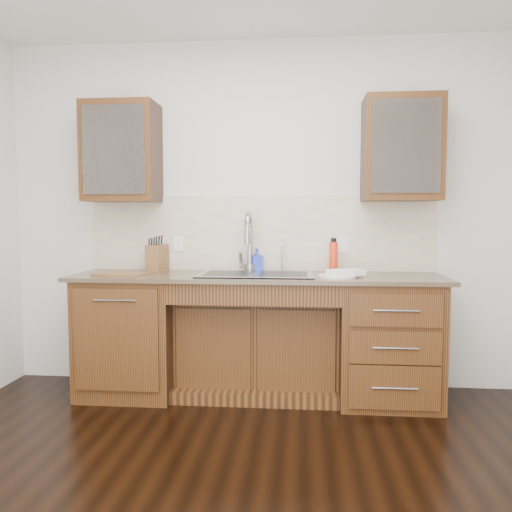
# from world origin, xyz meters

# --- Properties ---
(wall_back) EXTENTS (4.00, 0.10, 2.70)m
(wall_back) POSITION_xyz_m (0.00, 1.80, 1.35)
(wall_back) COLOR silver
(wall_back) RESTS_ON ground
(base_cabinet_left) EXTENTS (0.70, 0.62, 0.88)m
(base_cabinet_left) POSITION_xyz_m (-0.95, 1.44, 0.44)
(base_cabinet_left) COLOR #593014
(base_cabinet_left) RESTS_ON ground
(base_cabinet_center) EXTENTS (1.20, 0.44, 0.70)m
(base_cabinet_center) POSITION_xyz_m (0.00, 1.53, 0.35)
(base_cabinet_center) COLOR #593014
(base_cabinet_center) RESTS_ON ground
(base_cabinet_right) EXTENTS (0.70, 0.62, 0.88)m
(base_cabinet_right) POSITION_xyz_m (0.95, 1.44, 0.44)
(base_cabinet_right) COLOR #593014
(base_cabinet_right) RESTS_ON ground
(countertop) EXTENTS (2.70, 0.65, 0.03)m
(countertop) POSITION_xyz_m (0.00, 1.43, 0.90)
(countertop) COLOR #84705B
(countertop) RESTS_ON base_cabinet_left
(backsplash) EXTENTS (2.70, 0.02, 0.59)m
(backsplash) POSITION_xyz_m (0.00, 1.74, 1.21)
(backsplash) COLOR beige
(backsplash) RESTS_ON wall_back
(sink) EXTENTS (0.84, 0.46, 0.19)m
(sink) POSITION_xyz_m (0.00, 1.41, 0.83)
(sink) COLOR #9E9EA5
(sink) RESTS_ON countertop
(faucet) EXTENTS (0.04, 0.04, 0.40)m
(faucet) POSITION_xyz_m (-0.07, 1.64, 1.11)
(faucet) COLOR #999993
(faucet) RESTS_ON countertop
(filter_tap) EXTENTS (0.02, 0.02, 0.24)m
(filter_tap) POSITION_xyz_m (0.18, 1.65, 1.03)
(filter_tap) COLOR #999993
(filter_tap) RESTS_ON countertop
(upper_cabinet_left) EXTENTS (0.55, 0.34, 0.75)m
(upper_cabinet_left) POSITION_xyz_m (-1.05, 1.58, 1.83)
(upper_cabinet_left) COLOR #593014
(upper_cabinet_left) RESTS_ON wall_back
(upper_cabinet_right) EXTENTS (0.55, 0.34, 0.75)m
(upper_cabinet_right) POSITION_xyz_m (1.05, 1.58, 1.83)
(upper_cabinet_right) COLOR #593014
(upper_cabinet_right) RESTS_ON wall_back
(outlet_left) EXTENTS (0.08, 0.01, 0.12)m
(outlet_left) POSITION_xyz_m (-0.65, 1.73, 1.12)
(outlet_left) COLOR white
(outlet_left) RESTS_ON backsplash
(outlet_right) EXTENTS (0.08, 0.01, 0.12)m
(outlet_right) POSITION_xyz_m (0.65, 1.73, 1.12)
(outlet_right) COLOR white
(outlet_right) RESTS_ON backsplash
(soap_bottle) EXTENTS (0.10, 0.11, 0.18)m
(soap_bottle) POSITION_xyz_m (-0.02, 1.67, 1.00)
(soap_bottle) COLOR blue
(soap_bottle) RESTS_ON countertop
(water_bottle) EXTENTS (0.07, 0.07, 0.23)m
(water_bottle) POSITION_xyz_m (0.57, 1.61, 1.03)
(water_bottle) COLOR red
(water_bottle) RESTS_ON countertop
(plate) EXTENTS (0.30, 0.30, 0.01)m
(plate) POSITION_xyz_m (0.58, 1.33, 0.92)
(plate) COLOR silver
(plate) RESTS_ON countertop
(dish_towel) EXTENTS (0.28, 0.25, 0.04)m
(dish_towel) POSITION_xyz_m (0.64, 1.35, 0.94)
(dish_towel) COLOR white
(dish_towel) RESTS_ON plate
(knife_block) EXTENTS (0.14, 0.20, 0.21)m
(knife_block) POSITION_xyz_m (-0.80, 1.62, 1.01)
(knife_block) COLOR olive
(knife_block) RESTS_ON countertop
(cutting_board) EXTENTS (0.39, 0.32, 0.02)m
(cutting_board) POSITION_xyz_m (-0.99, 1.33, 0.92)
(cutting_board) COLOR brown
(cutting_board) RESTS_ON countertop
(cup_left_a) EXTENTS (0.12, 0.12, 0.09)m
(cup_left_a) POSITION_xyz_m (-1.15, 1.58, 1.77)
(cup_left_a) COLOR silver
(cup_left_a) RESTS_ON upper_cabinet_left
(cup_left_b) EXTENTS (0.12, 0.12, 0.09)m
(cup_left_b) POSITION_xyz_m (-1.00, 1.58, 1.77)
(cup_left_b) COLOR silver
(cup_left_b) RESTS_ON upper_cabinet_left
(cup_right_a) EXTENTS (0.13, 0.13, 0.10)m
(cup_right_a) POSITION_xyz_m (0.93, 1.58, 1.77)
(cup_right_a) COLOR silver
(cup_right_a) RESTS_ON upper_cabinet_right
(cup_right_b) EXTENTS (0.12, 0.12, 0.09)m
(cup_right_b) POSITION_xyz_m (1.10, 1.58, 1.77)
(cup_right_b) COLOR white
(cup_right_b) RESTS_ON upper_cabinet_right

